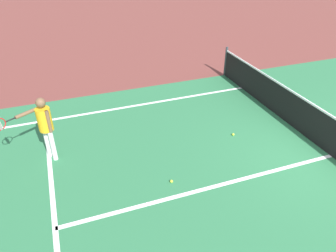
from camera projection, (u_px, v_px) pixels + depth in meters
ground_plane at (331, 156)px, 7.75m from camera, size 60.00×60.00×0.00m
court_surface_inbounds at (331, 156)px, 7.75m from camera, size 10.62×24.40×0.00m
line_sideline_left at (62, 118)px, 9.29m from camera, size 0.10×11.89×0.01m
line_service_near at (55, 229)px, 5.87m from camera, size 8.22×0.10×0.01m
line_center_service at (212, 187)px, 6.81m from camera, size 0.10×6.40×0.01m
player_near at (44, 123)px, 7.17m from camera, size 0.60×1.13×1.59m
tennis_ball_mid_court at (171, 181)px, 6.92m from camera, size 0.07×0.07×0.07m
tennis_ball_near_net at (233, 134)px, 8.49m from camera, size 0.07×0.07×0.07m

